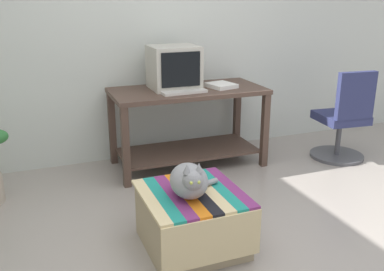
# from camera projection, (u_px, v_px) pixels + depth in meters

# --- Properties ---
(ground_plane) EXTENTS (14.00, 14.00, 0.00)m
(ground_plane) POSITION_uv_depth(u_px,v_px,m) (240.00, 261.00, 2.65)
(ground_plane) COLOR #9E9389
(back_wall) EXTENTS (8.00, 0.10, 2.60)m
(back_wall) POSITION_uv_depth(u_px,v_px,m) (144.00, 23.00, 4.05)
(back_wall) COLOR silver
(back_wall) RESTS_ON ground_plane
(desk) EXTENTS (1.40, 0.67, 0.74)m
(desk) POSITION_uv_depth(u_px,v_px,m) (188.00, 114.00, 4.00)
(desk) COLOR #4C382D
(desk) RESTS_ON ground_plane
(tv_monitor) EXTENTS (0.43, 0.39, 0.38)m
(tv_monitor) POSITION_uv_depth(u_px,v_px,m) (174.00, 68.00, 3.89)
(tv_monitor) COLOR #BCB7A8
(tv_monitor) RESTS_ON desk
(keyboard) EXTENTS (0.41, 0.17, 0.02)m
(keyboard) POSITION_uv_depth(u_px,v_px,m) (184.00, 92.00, 3.76)
(keyboard) COLOR beige
(keyboard) RESTS_ON desk
(book) EXTENTS (0.27, 0.28, 0.04)m
(book) POSITION_uv_depth(u_px,v_px,m) (221.00, 85.00, 3.98)
(book) COLOR white
(book) RESTS_ON desk
(ottoman_with_blanket) EXTENTS (0.62, 0.65, 0.38)m
(ottoman_with_blanket) POSITION_uv_depth(u_px,v_px,m) (192.00, 220.00, 2.75)
(ottoman_with_blanket) COLOR tan
(ottoman_with_blanket) RESTS_ON ground_plane
(cat) EXTENTS (0.38, 0.36, 0.26)m
(cat) POSITION_uv_depth(u_px,v_px,m) (190.00, 180.00, 2.61)
(cat) COLOR gray
(cat) RESTS_ON ottoman_with_blanket
(office_chair) EXTENTS (0.52, 0.52, 0.89)m
(office_chair) POSITION_uv_depth(u_px,v_px,m) (344.00, 121.00, 4.17)
(office_chair) COLOR #4C4C51
(office_chair) RESTS_ON ground_plane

